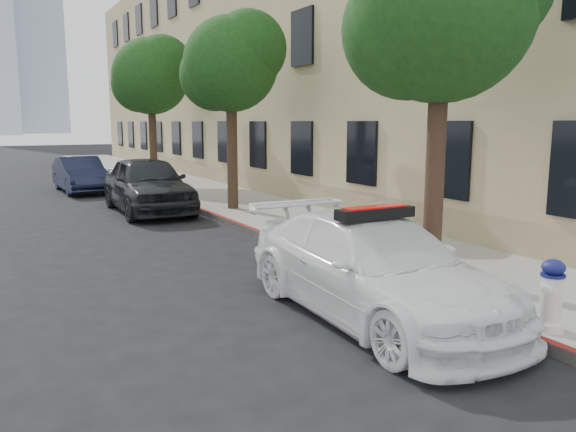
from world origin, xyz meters
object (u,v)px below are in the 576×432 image
(parked_car_mid, at_px, (148,184))
(fire_hydrant, at_px, (551,296))
(police_car, at_px, (374,267))
(parked_car_far, at_px, (80,174))

(parked_car_mid, relative_size, fire_hydrant, 5.55)
(police_car, relative_size, fire_hydrant, 5.44)
(police_car, xyz_separation_m, parked_car_far, (-1.17, 16.11, -0.02))
(police_car, distance_m, fire_hydrant, 2.15)
(police_car, distance_m, parked_car_far, 16.16)
(parked_car_far, bearing_deg, police_car, -88.04)
(parked_car_mid, bearing_deg, fire_hydrant, -81.42)
(police_car, xyz_separation_m, fire_hydrant, (1.25, -1.75, -0.11))
(parked_car_mid, xyz_separation_m, fire_hydrant, (1.50, -11.98, -0.24))
(parked_car_far, relative_size, fire_hydrant, 4.65)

